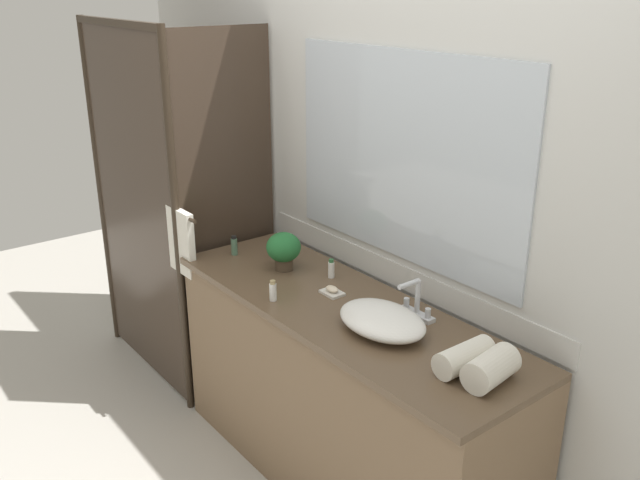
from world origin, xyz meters
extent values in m
plane|color=#B7B2A8|center=(0.00, 0.00, 0.00)|extent=(8.00, 8.00, 0.00)
cube|color=silver|center=(0.00, 0.34, 1.30)|extent=(4.40, 0.05, 2.60)
cube|color=silver|center=(0.00, 0.32, 0.96)|extent=(1.80, 0.01, 0.11)
cube|color=silver|center=(0.00, 0.31, 1.49)|extent=(1.30, 0.01, 0.88)
cube|color=brown|center=(0.00, 0.01, 0.43)|extent=(1.80, 0.56, 0.87)
cube|color=brown|center=(0.00, 0.00, 0.89)|extent=(1.80, 0.58, 0.03)
cylinder|color=#2D2319|center=(-1.95, -0.27, 1.00)|extent=(0.04, 0.04, 2.00)
cylinder|color=#2D2319|center=(-0.95, -0.27, 1.00)|extent=(0.04, 0.04, 2.00)
cube|color=#2D2319|center=(-1.45, -0.27, 1.98)|extent=(1.00, 0.04, 0.04)
cube|color=#382B21|center=(-1.45, -0.27, 1.00)|extent=(0.96, 0.01, 1.96)
cube|color=#382B21|center=(-0.95, 0.02, 1.00)|extent=(0.01, 0.57, 1.96)
cylinder|color=#2D2319|center=(-0.93, -0.26, 1.12)|extent=(0.32, 0.02, 0.02)
cube|color=silver|center=(-0.93, -0.26, 0.97)|extent=(0.22, 0.04, 0.33)
ellipsoid|color=white|center=(0.26, -0.02, 0.94)|extent=(0.39, 0.28, 0.09)
cube|color=silver|center=(0.26, 0.18, 0.91)|extent=(0.17, 0.04, 0.02)
cylinder|color=silver|center=(0.26, 0.18, 0.99)|extent=(0.02, 0.02, 0.14)
cylinder|color=silver|center=(0.26, 0.12, 1.06)|extent=(0.02, 0.11, 0.02)
cylinder|color=silver|center=(0.20, 0.18, 0.94)|extent=(0.02, 0.02, 0.04)
cylinder|color=silver|center=(0.32, 0.18, 0.94)|extent=(0.02, 0.02, 0.04)
cylinder|color=#473828|center=(-0.46, 0.03, 0.93)|extent=(0.09, 0.09, 0.05)
ellipsoid|color=#226530|center=(-0.46, 0.03, 1.01)|extent=(0.16, 0.16, 0.14)
cube|color=silver|center=(-0.11, 0.04, 0.91)|extent=(0.10, 0.07, 0.01)
ellipsoid|color=beige|center=(-0.11, 0.04, 0.92)|extent=(0.07, 0.04, 0.02)
cylinder|color=white|center=(-0.25, 0.15, 0.94)|extent=(0.03, 0.03, 0.08)
cylinder|color=#2D6638|center=(-0.25, 0.15, 0.98)|extent=(0.02, 0.02, 0.01)
cylinder|color=#4C7056|center=(-0.77, -0.06, 0.94)|extent=(0.03, 0.03, 0.08)
cylinder|color=black|center=(-0.77, -0.06, 0.99)|extent=(0.02, 0.02, 0.01)
cylinder|color=white|center=(-0.22, -0.20, 0.94)|extent=(0.03, 0.03, 0.08)
cylinder|color=#9E895B|center=(-0.22, -0.20, 0.98)|extent=(0.02, 0.02, 0.02)
cylinder|color=silver|center=(0.76, 0.02, 0.96)|extent=(0.14, 0.22, 0.11)
cylinder|color=silver|center=(0.65, 0.01, 0.95)|extent=(0.10, 0.23, 0.10)
camera|label=1|loc=(1.96, -1.66, 2.18)|focal=38.20mm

